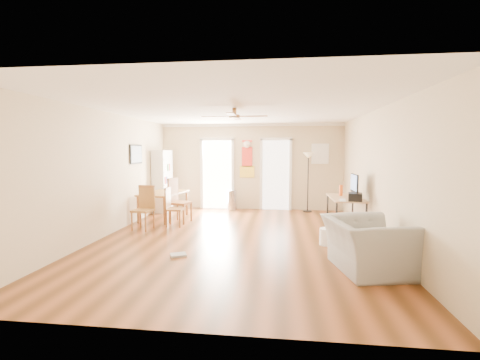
# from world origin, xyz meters

# --- Properties ---
(floor) EXTENTS (7.00, 7.00, 0.00)m
(floor) POSITION_xyz_m (0.00, 0.00, 0.00)
(floor) COLOR brown
(floor) RESTS_ON ground
(ceiling) EXTENTS (5.50, 7.00, 0.00)m
(ceiling) POSITION_xyz_m (0.00, 0.00, 2.60)
(ceiling) COLOR silver
(ceiling) RESTS_ON floor
(wall_back) EXTENTS (5.50, 0.04, 2.60)m
(wall_back) POSITION_xyz_m (0.00, 3.50, 1.30)
(wall_back) COLOR beige
(wall_back) RESTS_ON floor
(wall_front) EXTENTS (5.50, 0.04, 2.60)m
(wall_front) POSITION_xyz_m (0.00, -3.50, 1.30)
(wall_front) COLOR beige
(wall_front) RESTS_ON floor
(wall_left) EXTENTS (0.04, 7.00, 2.60)m
(wall_left) POSITION_xyz_m (-2.75, 0.00, 1.30)
(wall_left) COLOR beige
(wall_left) RESTS_ON floor
(wall_right) EXTENTS (0.04, 7.00, 2.60)m
(wall_right) POSITION_xyz_m (2.75, 0.00, 1.30)
(wall_right) COLOR beige
(wall_right) RESTS_ON floor
(crown_molding) EXTENTS (5.50, 7.00, 0.08)m
(crown_molding) POSITION_xyz_m (0.00, 0.00, 2.56)
(crown_molding) COLOR white
(crown_molding) RESTS_ON wall_back
(kitchen_doorway) EXTENTS (0.90, 0.10, 2.10)m
(kitchen_doorway) POSITION_xyz_m (-1.05, 3.48, 1.05)
(kitchen_doorway) COLOR white
(kitchen_doorway) RESTS_ON wall_back
(bathroom_doorway) EXTENTS (0.80, 0.10, 2.10)m
(bathroom_doorway) POSITION_xyz_m (0.75, 3.48, 1.05)
(bathroom_doorway) COLOR white
(bathroom_doorway) RESTS_ON wall_back
(wall_decal) EXTENTS (0.46, 0.03, 1.10)m
(wall_decal) POSITION_xyz_m (-0.13, 3.48, 1.55)
(wall_decal) COLOR red
(wall_decal) RESTS_ON wall_back
(ac_grille) EXTENTS (0.50, 0.04, 0.60)m
(ac_grille) POSITION_xyz_m (2.05, 3.47, 1.70)
(ac_grille) COLOR white
(ac_grille) RESTS_ON wall_back
(framed_poster) EXTENTS (0.04, 0.66, 0.48)m
(framed_poster) POSITION_xyz_m (-2.73, 1.40, 1.70)
(framed_poster) COLOR black
(framed_poster) RESTS_ON wall_left
(ceiling_fan) EXTENTS (1.24, 1.24, 0.20)m
(ceiling_fan) POSITION_xyz_m (0.00, -0.30, 2.43)
(ceiling_fan) COLOR #593819
(ceiling_fan) RESTS_ON ceiling
(bookshelf) EXTENTS (0.53, 0.87, 1.80)m
(bookshelf) POSITION_xyz_m (-2.55, 2.76, 0.90)
(bookshelf) COLOR silver
(bookshelf) RESTS_ON floor
(dining_table) EXTENTS (1.03, 1.51, 0.70)m
(dining_table) POSITION_xyz_m (-2.15, 1.75, 0.35)
(dining_table) COLOR olive
(dining_table) RESTS_ON floor
(dining_chair_right_a) EXTENTS (0.54, 0.54, 1.10)m
(dining_chair_right_a) POSITION_xyz_m (-1.60, 1.41, 0.55)
(dining_chair_right_a) COLOR #AA6937
(dining_chair_right_a) RESTS_ON floor
(dining_chair_right_b) EXTENTS (0.39, 0.39, 0.92)m
(dining_chair_right_b) POSITION_xyz_m (-1.60, 0.97, 0.46)
(dining_chair_right_b) COLOR #9B6432
(dining_chair_right_b) RESTS_ON floor
(dining_chair_near) EXTENTS (0.47, 0.47, 0.99)m
(dining_chair_near) POSITION_xyz_m (-2.21, 0.54, 0.49)
(dining_chair_near) COLOR #9E6B32
(dining_chair_near) RESTS_ON floor
(trash_can) EXTENTS (0.30, 0.30, 0.60)m
(trash_can) POSITION_xyz_m (-0.56, 3.23, 0.30)
(trash_can) COLOR #A8A8AA
(trash_can) RESTS_ON floor
(torchiere_lamp) EXTENTS (0.41, 0.41, 1.74)m
(torchiere_lamp) POSITION_xyz_m (1.69, 3.22, 0.87)
(torchiere_lamp) COLOR black
(torchiere_lamp) RESTS_ON floor
(computer_desk) EXTENTS (0.68, 1.37, 0.73)m
(computer_desk) POSITION_xyz_m (2.36, 1.14, 0.37)
(computer_desk) COLOR tan
(computer_desk) RESTS_ON floor
(imac) EXTENTS (0.24, 0.59, 0.55)m
(imac) POSITION_xyz_m (2.47, 0.80, 1.01)
(imac) COLOR black
(imac) RESTS_ON computer_desk
(keyboard) EXTENTS (0.17, 0.38, 0.01)m
(keyboard) POSITION_xyz_m (2.20, 0.64, 0.74)
(keyboard) COLOR silver
(keyboard) RESTS_ON computer_desk
(printer) EXTENTS (0.33, 0.37, 0.16)m
(printer) POSITION_xyz_m (2.45, 0.62, 0.81)
(printer) COLOR black
(printer) RESTS_ON computer_desk
(orange_bottle) EXTENTS (0.10, 0.10, 0.25)m
(orange_bottle) POSITION_xyz_m (2.30, 1.40, 0.86)
(orange_bottle) COLOR #ED5A15
(orange_bottle) RESTS_ON computer_desk
(wastebasket_a) EXTENTS (0.32, 0.32, 0.32)m
(wastebasket_a) POSITION_xyz_m (1.76, -0.23, 0.16)
(wastebasket_a) COLOR white
(wastebasket_a) RESTS_ON floor
(floor_cloth) EXTENTS (0.32, 0.30, 0.04)m
(floor_cloth) POSITION_xyz_m (-0.84, -1.21, 0.02)
(floor_cloth) COLOR gray
(floor_cloth) RESTS_ON floor
(armchair) EXTENTS (1.27, 1.38, 0.78)m
(armchair) POSITION_xyz_m (2.15, -1.54, 0.39)
(armchair) COLOR gray
(armchair) RESTS_ON floor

